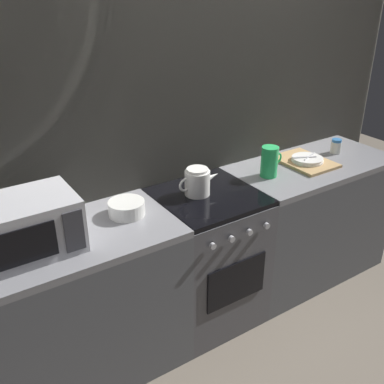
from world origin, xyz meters
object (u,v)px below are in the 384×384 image
object	(u,v)px
spice_jar	(336,146)
dish_pile	(306,161)
mixing_bowl	(127,208)
pitcher	(270,162)
microwave	(27,226)
stove_unit	(207,258)
kettle	(197,182)

from	to	relation	value
spice_jar	dish_pile	bearing A→B (deg)	-176.34
mixing_bowl	pitcher	distance (m)	1.00
mixing_bowl	pitcher	bearing A→B (deg)	-2.37
microwave	spice_jar	world-z (taller)	microwave
mixing_bowl	pitcher	xyz separation A→B (m)	(1.00, -0.04, 0.06)
stove_unit	kettle	distance (m)	0.54
microwave	kettle	distance (m)	1.00
stove_unit	spice_jar	distance (m)	1.28
pitcher	dish_pile	size ratio (longest dim) A/B	0.50
stove_unit	dish_pile	xyz separation A→B (m)	(0.85, 0.03, 0.47)
kettle	spice_jar	size ratio (longest dim) A/B	2.71
spice_jar	kettle	bearing A→B (deg)	-179.86
stove_unit	microwave	xyz separation A→B (m)	(-1.04, -0.01, 0.59)
kettle	mixing_bowl	distance (m)	0.46
microwave	stove_unit	bearing A→B (deg)	0.65
microwave	spice_jar	bearing A→B (deg)	1.53
pitcher	spice_jar	world-z (taller)	pitcher
microwave	mixing_bowl	xyz separation A→B (m)	(0.54, 0.06, -0.10)
mixing_bowl	pitcher	world-z (taller)	pitcher
microwave	spice_jar	size ratio (longest dim) A/B	4.38
kettle	dish_pile	size ratio (longest dim) A/B	0.71
microwave	dish_pile	world-z (taller)	microwave
stove_unit	microwave	world-z (taller)	microwave
stove_unit	spice_jar	bearing A→B (deg)	2.31
pitcher	spice_jar	xyz separation A→B (m)	(0.69, 0.04, -0.05)
microwave	spice_jar	xyz separation A→B (m)	(2.22, 0.06, -0.08)
stove_unit	dish_pile	distance (m)	0.97
microwave	kettle	world-z (taller)	microwave
microwave	dish_pile	distance (m)	1.89
mixing_bowl	dish_pile	bearing A→B (deg)	-1.01
stove_unit	microwave	size ratio (longest dim) A/B	1.96
kettle	dish_pile	world-z (taller)	kettle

